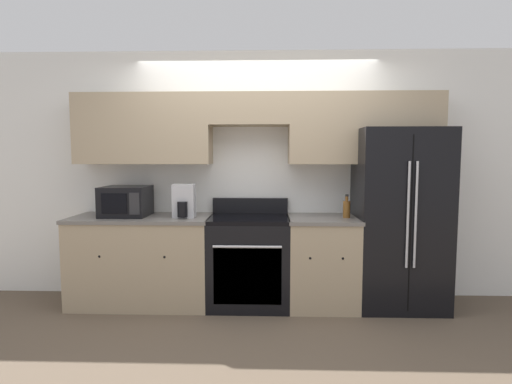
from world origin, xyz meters
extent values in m
plane|color=brown|center=(0.00, 0.00, 0.00)|extent=(12.00, 12.00, 0.00)
cube|color=white|center=(0.00, 0.66, 1.30)|extent=(8.00, 0.06, 2.60)
cube|color=tan|center=(-1.16, 0.46, 1.78)|extent=(1.37, 0.33, 0.71)
cube|color=tan|center=(-0.07, 0.46, 1.97)|extent=(0.80, 0.33, 0.32)
cube|color=tan|center=(1.09, 0.46, 1.78)|extent=(1.52, 0.33, 0.71)
cube|color=tan|center=(-1.16, 0.31, 0.43)|extent=(1.37, 0.62, 0.86)
cube|color=slate|center=(-1.16, 0.31, 0.88)|extent=(1.40, 0.64, 0.03)
sphere|color=black|center=(-1.47, 0.00, 0.56)|extent=(0.03, 0.03, 0.03)
sphere|color=black|center=(-0.85, 0.00, 0.56)|extent=(0.03, 0.03, 0.03)
cube|color=tan|center=(0.66, 0.31, 0.43)|extent=(0.67, 0.62, 0.86)
cube|color=slate|center=(0.66, 0.31, 0.88)|extent=(0.69, 0.64, 0.03)
sphere|color=black|center=(0.51, 0.00, 0.56)|extent=(0.03, 0.03, 0.03)
sphere|color=black|center=(0.81, 0.00, 0.56)|extent=(0.03, 0.03, 0.03)
cube|color=black|center=(-0.07, 0.31, 0.43)|extent=(0.80, 0.62, 0.86)
cube|color=black|center=(-0.07, 0.01, 0.39)|extent=(0.64, 0.01, 0.55)
cube|color=black|center=(-0.07, 0.31, 0.88)|extent=(0.80, 0.62, 0.04)
cube|color=black|center=(-0.07, 0.59, 0.98)|extent=(0.80, 0.04, 0.16)
cylinder|color=silver|center=(-0.07, -0.02, 0.67)|extent=(0.64, 0.02, 0.02)
cube|color=black|center=(1.42, 0.36, 0.88)|extent=(0.85, 0.72, 1.77)
cube|color=black|center=(1.42, 0.00, 0.88)|extent=(0.01, 0.01, 1.62)
cylinder|color=#B7B7BC|center=(1.38, -0.02, 0.97)|extent=(0.02, 0.02, 0.97)
cylinder|color=#B7B7BC|center=(1.45, -0.02, 0.97)|extent=(0.02, 0.02, 0.97)
cube|color=black|center=(-1.32, 0.34, 1.05)|extent=(0.45, 0.42, 0.30)
cube|color=black|center=(-1.36, 0.13, 1.05)|extent=(0.25, 0.01, 0.20)
cube|color=#262628|center=(-1.16, 0.13, 1.05)|extent=(0.10, 0.01, 0.21)
cylinder|color=brown|center=(0.89, 0.29, 0.98)|extent=(0.07, 0.07, 0.17)
cylinder|color=brown|center=(0.89, 0.29, 1.08)|extent=(0.03, 0.03, 0.05)
cylinder|color=black|center=(0.89, 0.29, 1.12)|extent=(0.03, 0.03, 0.02)
cube|color=#B7B7BC|center=(-0.71, 0.26, 1.06)|extent=(0.21, 0.14, 0.33)
cylinder|color=black|center=(-0.71, 0.18, 0.99)|extent=(0.10, 0.10, 0.15)
camera|label=1|loc=(0.12, -3.63, 1.50)|focal=28.00mm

